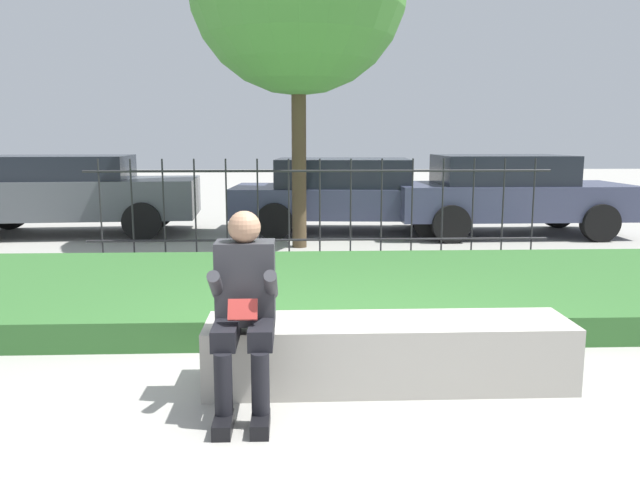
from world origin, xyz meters
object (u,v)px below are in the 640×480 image
stone_bench (388,356)px  car_parked_left (68,192)px  car_parked_center (349,193)px  car_parked_right (507,193)px  person_seated_reader (245,302)px

stone_bench → car_parked_left: 8.51m
stone_bench → car_parked_center: car_parked_center is taller
car_parked_center → car_parked_right: size_ratio=1.08×
stone_bench → person_seated_reader: size_ratio=2.01×
car_parked_right → car_parked_left: bearing=176.9°
car_parked_right → car_parked_left: 7.82m
stone_bench → person_seated_reader: (-0.97, -0.32, 0.49)m
stone_bench → car_parked_right: (3.13, 6.75, 0.54)m
stone_bench → car_parked_left: bearing=123.4°
person_seated_reader → car_parked_center: bearing=80.0°
person_seated_reader → car_parked_center: (1.32, 7.48, 0.03)m
stone_bench → car_parked_right: bearing=65.1°
person_seated_reader → car_parked_left: size_ratio=0.28×
car_parked_right → car_parked_left: (-7.82, 0.34, 0.01)m
person_seated_reader → car_parked_right: size_ratio=0.31×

